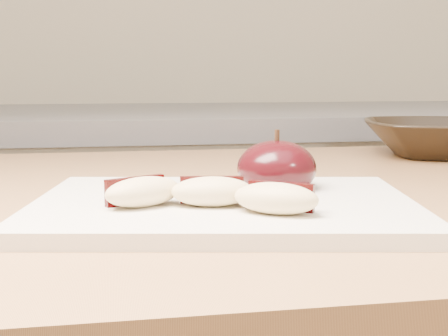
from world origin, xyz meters
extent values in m
cube|color=silver|center=(0.00, 1.20, 0.45)|extent=(2.40, 0.60, 0.90)
cube|color=slate|center=(0.00, 1.20, 0.92)|extent=(2.40, 0.62, 0.04)
cube|color=#A77E48|center=(0.00, 0.50, 0.88)|extent=(1.64, 0.64, 0.04)
cube|color=silver|center=(-0.06, 0.39, 0.91)|extent=(0.33, 0.27, 0.01)
ellipsoid|color=black|center=(-0.01, 0.43, 0.93)|extent=(0.08, 0.08, 0.05)
cylinder|color=black|center=(-0.01, 0.43, 0.96)|extent=(0.00, 0.00, 0.01)
ellipsoid|color=beige|center=(-0.13, 0.37, 0.92)|extent=(0.07, 0.05, 0.02)
cube|color=black|center=(-0.13, 0.38, 0.92)|extent=(0.05, 0.03, 0.02)
ellipsoid|color=beige|center=(-0.08, 0.36, 0.92)|extent=(0.07, 0.04, 0.02)
cube|color=black|center=(-0.07, 0.38, 0.92)|extent=(0.05, 0.01, 0.02)
ellipsoid|color=beige|center=(-0.04, 0.33, 0.92)|extent=(0.07, 0.06, 0.02)
cube|color=black|center=(-0.03, 0.34, 0.92)|extent=(0.04, 0.03, 0.02)
imported|color=black|center=(0.29, 0.69, 0.92)|extent=(0.24, 0.24, 0.05)
camera|label=1|loc=(-0.15, -0.09, 1.01)|focal=50.00mm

